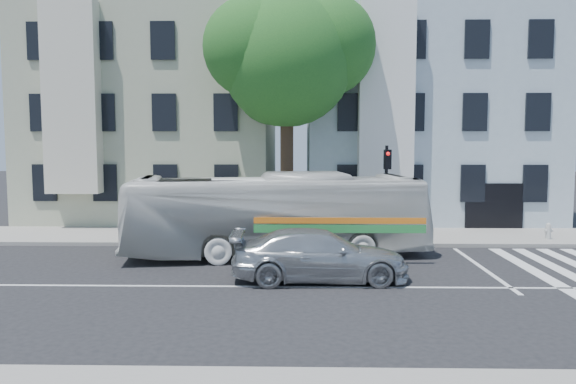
{
  "coord_description": "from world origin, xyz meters",
  "views": [
    {
      "loc": [
        0.57,
        -15.56,
        4.13
      ],
      "look_at": [
        0.16,
        3.28,
        2.4
      ],
      "focal_mm": 35.0,
      "sensor_mm": 36.0,
      "label": 1
    }
  ],
  "objects_px": {
    "traffic_signal": "(387,180)",
    "sedan": "(320,255)",
    "bus": "(277,215)",
    "fire_hydrant": "(548,231)"
  },
  "relations": [
    {
      "from": "traffic_signal",
      "to": "sedan",
      "type": "bearing_deg",
      "value": -130.54
    },
    {
      "from": "bus",
      "to": "fire_hydrant",
      "type": "relative_size",
      "value": 16.1
    },
    {
      "from": "sedan",
      "to": "traffic_signal",
      "type": "relative_size",
      "value": 1.32
    },
    {
      "from": "sedan",
      "to": "fire_hydrant",
      "type": "distance_m",
      "value": 11.44
    },
    {
      "from": "bus",
      "to": "traffic_signal",
      "type": "xyz_separation_m",
      "value": [
        4.38,
        3.22,
        1.04
      ]
    },
    {
      "from": "bus",
      "to": "traffic_signal",
      "type": "relative_size",
      "value": 2.73
    },
    {
      "from": "bus",
      "to": "sedan",
      "type": "distance_m",
      "value": 3.77
    },
    {
      "from": "traffic_signal",
      "to": "fire_hydrant",
      "type": "bearing_deg",
      "value": -18.72
    },
    {
      "from": "sedan",
      "to": "fire_hydrant",
      "type": "height_order",
      "value": "sedan"
    },
    {
      "from": "traffic_signal",
      "to": "fire_hydrant",
      "type": "xyz_separation_m",
      "value": [
        6.53,
        -0.26,
        -2.05
      ]
    }
  ]
}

